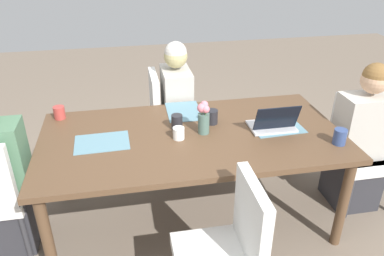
% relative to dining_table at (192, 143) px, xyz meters
% --- Properties ---
extents(ground_plane, '(10.00, 10.00, 0.00)m').
position_rel_dining_table_xyz_m(ground_plane, '(0.00, 0.00, -0.68)').
color(ground_plane, '#756656').
extents(dining_table, '(2.10, 1.07, 0.75)m').
position_rel_dining_table_xyz_m(dining_table, '(0.00, 0.00, 0.00)').
color(dining_table, brown).
rests_on(dining_table, ground_plane).
extents(person_head_right_left_near, '(0.40, 0.36, 1.19)m').
position_rel_dining_table_xyz_m(person_head_right_left_near, '(1.31, -0.00, -0.15)').
color(person_head_right_left_near, '#2D2D33').
rests_on(person_head_right_left_near, ground_plane).
extents(chair_near_left_mid, '(0.44, 0.44, 0.90)m').
position_rel_dining_table_xyz_m(chair_near_left_mid, '(0.06, -0.85, -0.18)').
color(chair_near_left_mid, silver).
rests_on(chair_near_left_mid, ground_plane).
extents(person_near_left_mid, '(0.36, 0.40, 1.19)m').
position_rel_dining_table_xyz_m(person_near_left_mid, '(-0.01, -0.79, -0.15)').
color(person_near_left_mid, '#2D2D33').
rests_on(person_near_left_mid, ground_plane).
extents(chair_head_left_left_far, '(0.44, 0.44, 0.90)m').
position_rel_dining_table_xyz_m(chair_head_left_left_far, '(-1.38, -0.05, -0.18)').
color(chair_head_left_left_far, silver).
rests_on(chair_head_left_left_far, ground_plane).
extents(person_head_left_left_far, '(0.40, 0.36, 1.19)m').
position_rel_dining_table_xyz_m(person_head_left_left_far, '(-1.32, 0.02, -0.15)').
color(person_head_left_left_far, '#2D2D33').
rests_on(person_head_left_left_far, ground_plane).
extents(chair_far_right_near, '(0.44, 0.44, 0.90)m').
position_rel_dining_table_xyz_m(chair_far_right_near, '(-0.05, 0.83, -0.18)').
color(chair_far_right_near, silver).
rests_on(chair_far_right_near, ground_plane).
extents(flower_vase, '(0.09, 0.09, 0.24)m').
position_rel_dining_table_xyz_m(flower_vase, '(-0.08, -0.01, 0.19)').
color(flower_vase, '#4C6B60').
rests_on(flower_vase, dining_table).
extents(placemat_head_right_left_near, '(0.37, 0.27, 0.00)m').
position_rel_dining_table_xyz_m(placemat_head_right_left_near, '(0.62, -0.00, 0.07)').
color(placemat_head_right_left_near, slate).
rests_on(placemat_head_right_left_near, dining_table).
extents(placemat_near_left_mid, '(0.27, 0.36, 0.00)m').
position_rel_dining_table_xyz_m(placemat_near_left_mid, '(-0.01, -0.37, 0.07)').
color(placemat_near_left_mid, slate).
rests_on(placemat_near_left_mid, dining_table).
extents(placemat_head_left_left_far, '(0.37, 0.28, 0.00)m').
position_rel_dining_table_xyz_m(placemat_head_left_left_far, '(-0.62, 0.01, 0.07)').
color(placemat_head_left_left_far, slate).
rests_on(placemat_head_left_left_far, dining_table).
extents(laptop_head_left_left_far, '(0.32, 0.22, 0.21)m').
position_rel_dining_table_xyz_m(laptop_head_left_left_far, '(-0.58, 0.03, 0.11)').
color(laptop_head_left_left_far, silver).
rests_on(laptop_head_left_left_far, dining_table).
extents(coffee_mug_near_left, '(0.09, 0.09, 0.10)m').
position_rel_dining_table_xyz_m(coffee_mug_near_left, '(-0.17, -0.14, 0.12)').
color(coffee_mug_near_left, '#232328').
rests_on(coffee_mug_near_left, dining_table).
extents(coffee_mug_near_right, '(0.08, 0.08, 0.11)m').
position_rel_dining_table_xyz_m(coffee_mug_near_right, '(0.09, -0.10, 0.13)').
color(coffee_mug_near_right, '#232328').
rests_on(coffee_mug_near_right, dining_table).
extents(coffee_mug_centre_left, '(0.08, 0.08, 0.10)m').
position_rel_dining_table_xyz_m(coffee_mug_centre_left, '(0.93, -0.43, 0.12)').
color(coffee_mug_centre_left, '#AD3D38').
rests_on(coffee_mug_centre_left, dining_table).
extents(coffee_mug_centre_right, '(0.09, 0.09, 0.11)m').
position_rel_dining_table_xyz_m(coffee_mug_centre_right, '(-0.94, 0.31, 0.12)').
color(coffee_mug_centre_right, '#33477A').
rests_on(coffee_mug_centre_right, dining_table).
extents(coffee_mug_far_left, '(0.08, 0.08, 0.08)m').
position_rel_dining_table_xyz_m(coffee_mug_far_left, '(0.10, 0.04, 0.11)').
color(coffee_mug_far_left, white).
rests_on(coffee_mug_far_left, dining_table).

